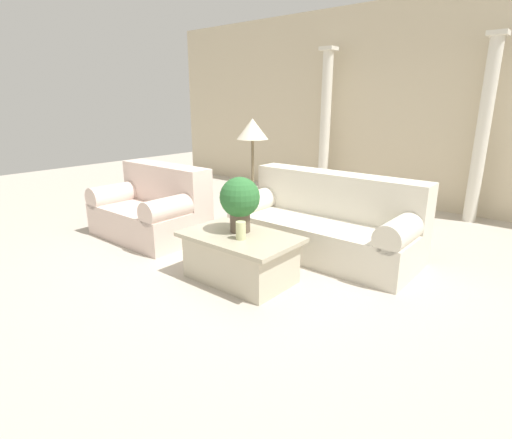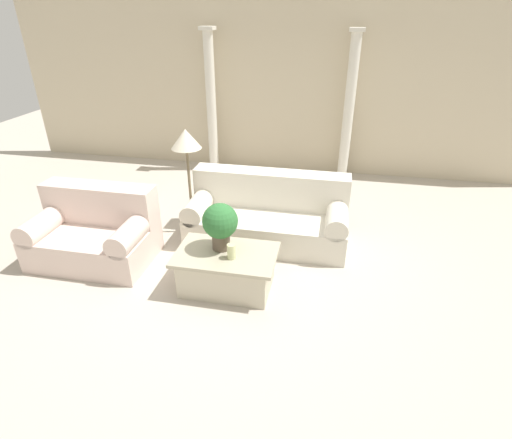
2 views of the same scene
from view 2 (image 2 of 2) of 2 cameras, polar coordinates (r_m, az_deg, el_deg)
ground_plane at (r=5.08m, az=-3.66°, el=-5.84°), size 16.00×16.00×0.00m
wall_back at (r=7.66m, az=2.80°, el=18.80°), size 10.00×0.06×3.20m
sofa_long at (r=5.37m, az=1.71°, el=0.63°), size 2.10×0.91×0.89m
loveseat at (r=5.35m, az=-22.01°, el=-1.61°), size 1.44×0.91×0.89m
coffee_table at (r=4.50m, az=-4.20°, el=-7.18°), size 1.11×0.70×0.46m
potted_plant at (r=4.31m, az=-5.13°, el=-0.53°), size 0.39×0.39×0.54m
pillar_candle at (r=4.24m, az=-3.54°, el=-4.57°), size 0.09×0.09×0.17m
floor_lamp at (r=5.26m, az=-9.92°, el=10.24°), size 0.39×0.39×1.48m
column_left at (r=7.66m, az=-6.44°, el=16.39°), size 0.25×0.25×2.55m
column_right at (r=7.31m, az=13.14°, el=15.31°), size 0.25×0.25×2.55m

